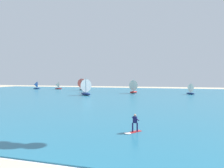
# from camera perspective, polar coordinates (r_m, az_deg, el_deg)

# --- Properties ---
(ocean) EXTENTS (160.00, 90.00, 0.10)m
(ocean) POSITION_cam_1_polar(r_m,az_deg,el_deg) (56.49, 8.65, -3.42)
(ocean) COLOR #236B89
(ocean) RESTS_ON ground
(shoreline_foam) EXTENTS (104.59, 1.28, 0.01)m
(shoreline_foam) POSITION_cam_1_polar(r_m,az_deg,el_deg) (13.35, -8.18, -20.90)
(shoreline_foam) COLOR white
(shoreline_foam) RESTS_ON ground
(kitesurfer) EXTENTS (1.58, 1.93, 1.67)m
(kitesurfer) POSITION_cam_1_polar(r_m,az_deg,el_deg) (19.72, 5.87, -11.26)
(kitesurfer) COLOR red
(kitesurfer) RESTS_ON ocean
(sailboat_near_shore) EXTENTS (3.23, 3.13, 3.62)m
(sailboat_near_shore) POSITION_cam_1_polar(r_m,az_deg,el_deg) (93.55, -14.64, -0.36)
(sailboat_near_shore) COLOR maroon
(sailboat_near_shore) RESTS_ON ocean
(sailboat_leading) EXTENTS (3.18, 3.19, 3.61)m
(sailboat_leading) POSITION_cam_1_polar(r_m,az_deg,el_deg) (67.02, 20.33, -1.24)
(sailboat_leading) COLOR navy
(sailboat_leading) RESTS_ON ocean
(sailboat_mid_left) EXTENTS (3.26, 3.27, 3.70)m
(sailboat_mid_left) POSITION_cam_1_polar(r_m,az_deg,el_deg) (97.75, -20.04, -0.30)
(sailboat_mid_left) COLOR navy
(sailboat_mid_left) RESTS_ON ocean
(sailboat_center_horizon) EXTENTS (4.65, 4.29, 5.16)m
(sailboat_center_horizon) POSITION_cam_1_polar(r_m,az_deg,el_deg) (60.30, -7.50, -0.79)
(sailboat_center_horizon) COLOR navy
(sailboat_center_horizon) RESTS_ON ocean
(sailboat_heeled_over) EXTENTS (4.59, 4.55, 5.17)m
(sailboat_heeled_over) POSITION_cam_1_polar(r_m,az_deg,el_deg) (85.00, -8.41, -0.05)
(sailboat_heeled_over) COLOR silver
(sailboat_heeled_over) RESTS_ON ocean
(sailboat_far_right) EXTENTS (3.72, 4.15, 4.68)m
(sailboat_far_right) POSITION_cam_1_polar(r_m,az_deg,el_deg) (67.84, 6.17, -0.69)
(sailboat_far_right) COLOR maroon
(sailboat_far_right) RESTS_ON ocean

